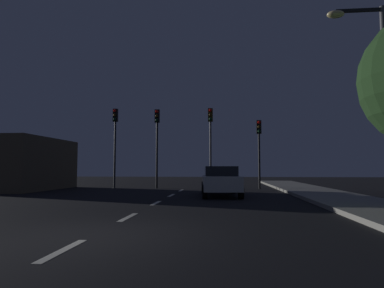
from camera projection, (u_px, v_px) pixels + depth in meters
ground_plane at (159, 202)px, 13.71m from camera, size 80.00×80.00×0.00m
sidewalk_curb_right at (351, 202)px, 13.00m from camera, size 3.00×40.00×0.15m
lane_stripe_nearest at (63, 250)px, 5.57m from camera, size 0.16×1.60×0.01m
lane_stripe_second at (128, 217)px, 9.34m from camera, size 0.16×1.60×0.01m
lane_stripe_third at (156, 203)px, 13.12m from camera, size 0.16×1.60×0.01m
lane_stripe_fourth at (171, 195)px, 16.89m from camera, size 0.16×1.60×0.01m
lane_stripe_fifth at (181, 190)px, 20.66m from camera, size 0.16×1.60×0.01m
traffic_signal_far_left at (115, 133)px, 23.44m from camera, size 0.32×0.38×5.49m
traffic_signal_center_left at (157, 133)px, 23.15m from camera, size 0.32×0.38×5.39m
traffic_signal_center_right at (210, 133)px, 22.80m from camera, size 0.32×0.38×5.41m
traffic_signal_far_right at (259, 140)px, 22.44m from camera, size 0.32×0.38×4.55m
car_stopped_ahead at (220, 181)px, 16.59m from camera, size 2.12×4.56×1.45m
street_lamp_right at (376, 85)px, 10.80m from camera, size 1.84×0.36×6.60m
storefront_left at (22, 164)px, 21.41m from camera, size 4.29×6.71×3.24m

